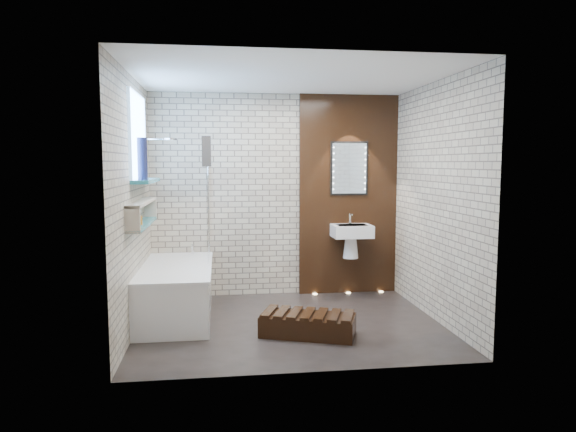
{
  "coord_description": "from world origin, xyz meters",
  "views": [
    {
      "loc": [
        -0.74,
        -5.35,
        1.72
      ],
      "look_at": [
        0.0,
        0.15,
        1.15
      ],
      "focal_mm": 32.24,
      "sensor_mm": 36.0,
      "label": 1
    }
  ],
  "objects": [
    {
      "name": "clerestory_window",
      "position": [
        -1.57,
        0.35,
        1.9
      ],
      "size": [
        0.18,
        1.0,
        0.94
      ],
      "color": "#7FADE0",
      "rests_on": "room_shell"
    },
    {
      "name": "display_niche",
      "position": [
        -1.53,
        0.15,
        1.2
      ],
      "size": [
        0.14,
        1.3,
        0.26
      ],
      "color": "teal",
      "rests_on": "room_shell"
    },
    {
      "name": "sill_vases",
      "position": [
        -1.5,
        0.04,
        1.76
      ],
      "size": [
        0.1,
        0.1,
        0.43
      ],
      "color": "#161B3E",
      "rests_on": "clerestory_window"
    },
    {
      "name": "room_shell",
      "position": [
        0.0,
        0.0,
        1.3
      ],
      "size": [
        3.24,
        3.2,
        2.6
      ],
      "color": "gray",
      "rests_on": "ground"
    },
    {
      "name": "floor_uplights",
      "position": [
        0.95,
        1.2,
        0.01
      ],
      "size": [
        0.96,
        0.06,
        0.01
      ],
      "color": "#FFD899",
      "rests_on": "ground"
    },
    {
      "name": "ground",
      "position": [
        0.0,
        0.0,
        0.0
      ],
      "size": [
        3.2,
        3.2,
        0.0
      ],
      "primitive_type": "plane",
      "color": "black",
      "rests_on": "ground"
    },
    {
      "name": "led_mirror",
      "position": [
        0.95,
        1.23,
        1.65
      ],
      "size": [
        0.5,
        0.02,
        0.7
      ],
      "color": "black",
      "rests_on": "walnut_panel"
    },
    {
      "name": "towel",
      "position": [
        -0.87,
        0.62,
        1.85
      ],
      "size": [
        0.1,
        0.26,
        0.34
      ],
      "primitive_type": "cube",
      "color": "black",
      "rests_on": "bath_screen"
    },
    {
      "name": "shower_head",
      "position": [
        -1.3,
        0.95,
        2.0
      ],
      "size": [
        0.18,
        0.18,
        0.02
      ],
      "primitive_type": "cylinder",
      "color": "silver",
      "rests_on": "room_shell"
    },
    {
      "name": "walnut_step",
      "position": [
        0.13,
        -0.39,
        0.1
      ],
      "size": [
        1.01,
        0.71,
        0.21
      ],
      "primitive_type": "cube",
      "rotation": [
        0.0,
        0.0,
        -0.35
      ],
      "color": "black",
      "rests_on": "ground"
    },
    {
      "name": "bath_screen",
      "position": [
        -0.87,
        0.89,
        1.28
      ],
      "size": [
        0.01,
        0.78,
        1.4
      ],
      "primitive_type": "cube",
      "color": "white",
      "rests_on": "bathtub"
    },
    {
      "name": "bathtub",
      "position": [
        -1.22,
        0.45,
        0.29
      ],
      "size": [
        0.79,
        1.74,
        0.7
      ],
      "color": "white",
      "rests_on": "ground"
    },
    {
      "name": "washbasin",
      "position": [
        0.95,
        1.07,
        0.79
      ],
      "size": [
        0.5,
        0.36,
        0.58
      ],
      "color": "white",
      "rests_on": "walnut_panel"
    },
    {
      "name": "walnut_panel",
      "position": [
        0.95,
        1.27,
        1.3
      ],
      "size": [
        1.3,
        0.06,
        2.6
      ],
      "primitive_type": "cube",
      "color": "black",
      "rests_on": "ground"
    },
    {
      "name": "niche_bottles",
      "position": [
        -1.53,
        -0.18,
        1.15
      ],
      "size": [
        0.05,
        0.32,
        0.11
      ],
      "color": "maroon",
      "rests_on": "display_niche"
    }
  ]
}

